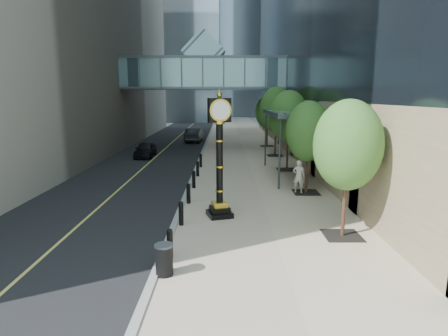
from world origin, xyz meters
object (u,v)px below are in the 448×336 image
(pedestrian, at_px, (299,176))
(car_far, at_px, (194,135))
(street_clock, at_px, (220,164))
(car_near, at_px, (145,149))
(trash_bin, at_px, (164,261))

(pedestrian, distance_m, car_far, 24.93)
(street_clock, bearing_deg, car_near, 94.99)
(car_far, bearing_deg, car_near, 77.03)
(car_far, bearing_deg, pedestrian, 111.82)
(trash_bin, distance_m, car_near, 22.81)
(trash_bin, relative_size, car_near, 0.23)
(street_clock, distance_m, pedestrian, 6.11)
(trash_bin, xyz_separation_m, car_far, (-1.78, 33.38, 0.30))
(pedestrian, relative_size, car_far, 0.39)
(trash_bin, height_order, car_far, car_far)
(pedestrian, relative_size, car_near, 0.48)
(trash_bin, relative_size, car_far, 0.19)
(trash_bin, distance_m, car_far, 33.43)
(trash_bin, bearing_deg, car_far, 93.06)
(trash_bin, bearing_deg, street_clock, 74.11)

